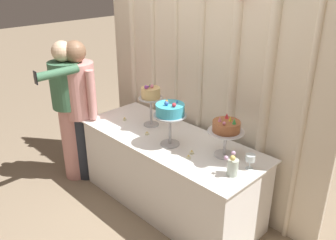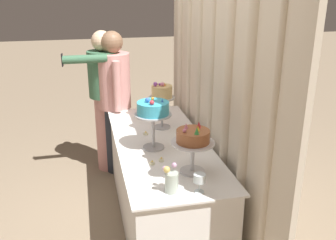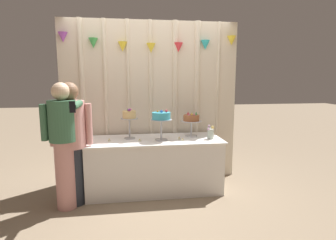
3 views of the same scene
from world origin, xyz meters
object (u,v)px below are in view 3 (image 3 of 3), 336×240
tealight_near_right (179,139)px  guest_man_dark_suit (72,140)px  flower_vase (211,133)px  cake_display_leftmost (129,117)px  tealight_far_left (109,140)px  tealight_far_right (183,140)px  cake_display_center (161,118)px  cake_display_rightmost (191,120)px  wine_glass (210,130)px  cake_table (154,165)px  guest_girl_blue_dress (63,141)px  tealight_near_left (140,140)px

tealight_near_right → guest_man_dark_suit: 1.45m
flower_vase → guest_man_dark_suit: bearing=-174.2°
tealight_near_right → guest_man_dark_suit: size_ratio=0.03×
cake_display_leftmost → flower_vase: (1.15, -0.18, -0.24)m
cake_display_leftmost → tealight_far_left: (-0.28, -0.12, -0.31)m
tealight_far_right → cake_display_center: bearing=167.4°
flower_vase → tealight_far_right: 0.43m
cake_display_rightmost → wine_glass: bearing=-6.8°
flower_vase → tealight_near_right: (-0.45, 0.03, -0.07)m
tealight_near_right → cake_display_rightmost: bearing=40.2°
cake_table → cake_display_leftmost: (-0.35, 0.08, 0.70)m
cake_display_center → tealight_far_right: 0.43m
cake_display_center → guest_girl_blue_dress: guest_girl_blue_dress is taller
tealight_near_right → guest_girl_blue_dress: size_ratio=0.03×
tealight_near_left → guest_girl_blue_dress: size_ratio=0.03×
tealight_far_right → guest_girl_blue_dress: 1.56m
tealight_near_right → tealight_far_left: bearing=178.4°
cake_display_center → flower_vase: (0.71, -0.02, -0.24)m
cake_table → cake_display_center: bearing=-42.4°
flower_vase → guest_girl_blue_dress: (-1.96, -0.30, 0.02)m
wine_glass → guest_girl_blue_dress: size_ratio=0.08×
tealight_far_left → tealight_near_left: size_ratio=0.83×
flower_vase → tealight_near_right: flower_vase is taller
tealight_near_left → cake_display_leftmost: bearing=127.8°
wine_glass → tealight_far_right: size_ratio=3.13×
cake_display_leftmost → tealight_far_left: size_ratio=11.71×
cake_display_leftmost → tealight_far_right: bearing=-17.4°
cake_table → cake_display_leftmost: 0.79m
wine_glass → tealight_near_left: wine_glass is taller
guest_girl_blue_dress → cake_display_center: bearing=14.2°
flower_vase → tealight_far_right: flower_vase is taller
cake_table → guest_girl_blue_dress: guest_girl_blue_dress is taller
cake_display_leftmost → flower_vase: 1.19m
cake_display_leftmost → flower_vase: bearing=-9.1°
tealight_near_left → tealight_near_right: tealight_near_right is taller
cake_table → guest_girl_blue_dress: bearing=-160.8°
cake_display_rightmost → tealight_near_right: (-0.22, -0.18, -0.24)m
tealight_near_left → cake_display_center: bearing=2.2°
cake_display_center → guest_girl_blue_dress: size_ratio=0.27×
tealight_far_right → guest_man_dark_suit: size_ratio=0.03×
guest_man_dark_suit → guest_girl_blue_dress: guest_man_dark_suit is taller
cake_display_center → tealight_far_left: bearing=176.9°
tealight_far_left → guest_girl_blue_dress: size_ratio=0.02×
cake_table → tealight_far_left: tealight_far_left is taller
tealight_near_left → tealight_far_right: same height
wine_glass → tealight_far_left: size_ratio=3.41×
cake_display_leftmost → tealight_far_right: cake_display_leftmost is taller
tealight_far_right → guest_man_dark_suit: (-1.46, -0.15, 0.08)m
tealight_far_left → guest_man_dark_suit: bearing=-150.8°
tealight_far_left → guest_girl_blue_dress: bearing=-145.8°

